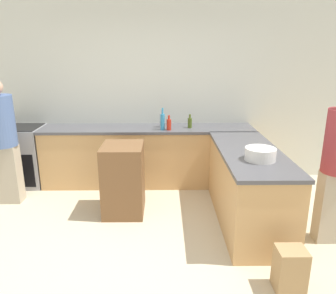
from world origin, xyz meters
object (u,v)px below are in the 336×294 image
(mixing_bowl, at_px, (260,154))
(range_oven, at_px, (22,156))
(vinegar_bottle_clear, at_px, (162,120))
(olive_oil_bottle, at_px, (190,123))
(person_by_range, at_px, (2,139))
(dish_soap_bottle, at_px, (163,121))
(paper_bag, at_px, (290,270))
(island_table, at_px, (123,179))
(hot_sauce_bottle, at_px, (169,124))

(mixing_bowl, bearing_deg, range_oven, 154.21)
(vinegar_bottle_clear, bearing_deg, mixing_bowl, -56.41)
(range_oven, bearing_deg, olive_oil_bottle, -0.80)
(range_oven, xyz_separation_m, vinegar_bottle_clear, (2.12, 0.03, 0.54))
(vinegar_bottle_clear, xyz_separation_m, person_by_range, (-2.07, -0.65, -0.11))
(mixing_bowl, bearing_deg, dish_soap_bottle, 126.65)
(olive_oil_bottle, distance_m, person_by_range, 2.55)
(vinegar_bottle_clear, bearing_deg, paper_bag, -65.66)
(island_table, relative_size, vinegar_bottle_clear, 3.28)
(range_oven, relative_size, olive_oil_bottle, 4.45)
(mixing_bowl, height_order, dish_soap_bottle, dish_soap_bottle)
(island_table, distance_m, person_by_range, 1.68)
(range_oven, distance_m, hot_sauce_bottle, 2.29)
(range_oven, distance_m, dish_soap_bottle, 2.21)
(mixing_bowl, distance_m, paper_bag, 1.15)
(hot_sauce_bottle, xyz_separation_m, paper_bag, (0.99, -2.22, -0.77))
(island_table, relative_size, hot_sauce_bottle, 4.12)
(island_table, height_order, dish_soap_bottle, dish_soap_bottle)
(olive_oil_bottle, bearing_deg, person_by_range, -166.56)
(olive_oil_bottle, bearing_deg, dish_soap_bottle, -163.54)
(olive_oil_bottle, height_order, paper_bag, olive_oil_bottle)
(island_table, height_order, paper_bag, island_table)
(hot_sauce_bottle, height_order, vinegar_bottle_clear, vinegar_bottle_clear)
(dish_soap_bottle, bearing_deg, olive_oil_bottle, 16.46)
(mixing_bowl, relative_size, vinegar_bottle_clear, 1.19)
(vinegar_bottle_clear, xyz_separation_m, paper_bag, (1.09, -2.42, -0.79))
(hot_sauce_bottle, xyz_separation_m, person_by_range, (-2.17, -0.46, -0.08))
(olive_oil_bottle, xyz_separation_m, person_by_range, (-2.48, -0.59, -0.08))
(hot_sauce_bottle, height_order, olive_oil_bottle, hot_sauce_bottle)
(range_oven, height_order, olive_oil_bottle, olive_oil_bottle)
(hot_sauce_bottle, bearing_deg, dish_soap_bottle, 169.74)
(person_by_range, distance_m, paper_bag, 3.69)
(island_table, distance_m, dish_soap_bottle, 1.09)
(island_table, xyz_separation_m, hot_sauce_bottle, (0.58, 0.78, 0.53))
(mixing_bowl, bearing_deg, hot_sauce_bottle, 124.47)
(mixing_bowl, relative_size, dish_soap_bottle, 1.01)
(vinegar_bottle_clear, bearing_deg, island_table, -116.18)
(dish_soap_bottle, bearing_deg, mixing_bowl, -53.35)
(paper_bag, bearing_deg, island_table, 137.38)
(dish_soap_bottle, bearing_deg, person_by_range, -167.14)
(mixing_bowl, bearing_deg, paper_bag, -85.69)
(paper_bag, bearing_deg, olive_oil_bottle, 106.19)
(dish_soap_bottle, relative_size, vinegar_bottle_clear, 1.18)
(mixing_bowl, xyz_separation_m, paper_bag, (0.07, -0.87, -0.75))
(island_table, xyz_separation_m, person_by_range, (-1.59, 0.32, 0.44))
(paper_bag, bearing_deg, mixing_bowl, 94.31)
(vinegar_bottle_clear, xyz_separation_m, olive_oil_bottle, (0.41, -0.06, -0.03))
(olive_oil_bottle, height_order, person_by_range, person_by_range)
(range_oven, height_order, mixing_bowl, mixing_bowl)
(mixing_bowl, height_order, hot_sauce_bottle, hot_sauce_bottle)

